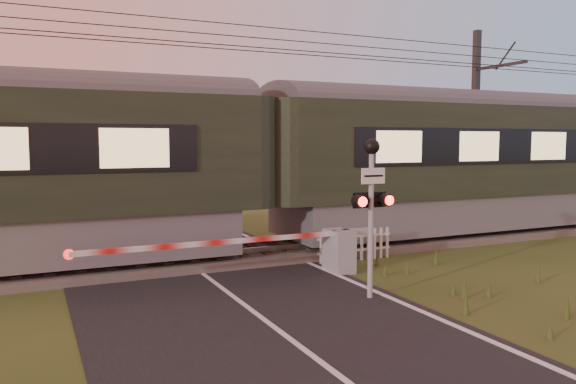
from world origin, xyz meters
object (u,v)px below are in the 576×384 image
train (257,164)px  boom_gate (325,249)px  catenary_mast (476,123)px  picket_fence (355,245)px  crossing_signal (371,189)px

train → boom_gate: bearing=-78.1°
catenary_mast → picket_fence: bearing=-152.3°
train → boom_gate: train is taller
crossing_signal → catenary_mast: (9.43, 7.22, 1.59)m
crossing_signal → catenary_mast: catenary_mast is taller
boom_gate → catenary_mast: (9.22, 5.01, 3.17)m
boom_gate → picket_fence: (1.37, 0.89, -0.16)m
boom_gate → train: bearing=101.9°
train → crossing_signal: (0.38, -4.99, -0.32)m
picket_fence → catenary_mast: (7.85, 4.12, 3.33)m
boom_gate → catenary_mast: catenary_mast is taller
boom_gate → picket_fence: bearing=33.0°
picket_fence → catenary_mast: catenary_mast is taller
train → picket_fence: 3.41m
boom_gate → catenary_mast: size_ratio=0.96×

